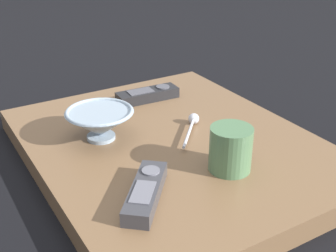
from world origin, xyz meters
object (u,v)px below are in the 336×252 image
at_px(cereal_bowl, 100,122).
at_px(tv_remote_far, 148,95).
at_px(coffee_mug, 231,149).
at_px(tv_remote_near, 146,192).
at_px(teaspoon, 193,122).

relative_size(cereal_bowl, tv_remote_far, 0.89).
height_order(coffee_mug, tv_remote_near, coffee_mug).
bearing_deg(coffee_mug, cereal_bowl, 123.64).
relative_size(cereal_bowl, coffee_mug, 1.68).
height_order(tv_remote_near, tv_remote_far, same).
bearing_deg(cereal_bowl, tv_remote_near, -95.33).
distance_m(cereal_bowl, tv_remote_far, 0.22).
xyz_separation_m(coffee_mug, tv_remote_far, (0.03, 0.36, -0.03)).
relative_size(coffee_mug, teaspoon, 0.74).
bearing_deg(tv_remote_far, tv_remote_near, -119.05).
distance_m(cereal_bowl, coffee_mug, 0.27).
bearing_deg(teaspoon, tv_remote_near, -139.60).
bearing_deg(tv_remote_near, coffee_mug, 1.17).
xyz_separation_m(cereal_bowl, teaspoon, (0.19, -0.05, -0.02)).
bearing_deg(tv_remote_far, coffee_mug, -94.42).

